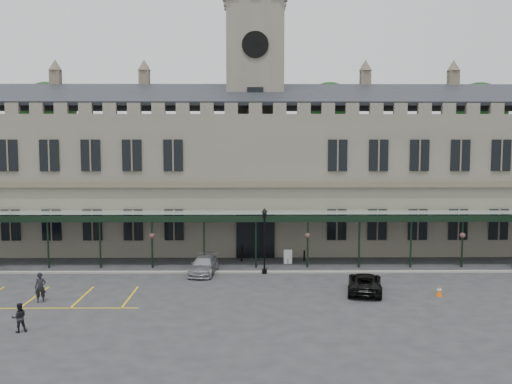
{
  "coord_description": "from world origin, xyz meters",
  "views": [
    {
      "loc": [
        -0.37,
        -36.21,
        9.85
      ],
      "look_at": [
        0.0,
        6.0,
        6.0
      ],
      "focal_mm": 40.0,
      "sensor_mm": 36.0,
      "label": 1
    }
  ],
  "objects_px": {
    "clock_tower": "(255,104)",
    "car_van": "(365,283)",
    "person_a": "(40,287)",
    "sign_board": "(288,257)",
    "person_b": "(19,318)",
    "car_taxi": "(204,265)",
    "traffic_cone": "(439,291)",
    "station_building": "(255,177)",
    "lamp_post_mid": "(264,235)"
  },
  "relations": [
    {
      "from": "car_taxi",
      "to": "car_van",
      "type": "xyz_separation_m",
      "value": [
        10.87,
        -5.25,
        -0.0
      ]
    },
    {
      "from": "person_b",
      "to": "car_taxi",
      "type": "bearing_deg",
      "value": -150.17
    },
    {
      "from": "lamp_post_mid",
      "to": "sign_board",
      "type": "height_order",
      "value": "lamp_post_mid"
    },
    {
      "from": "person_a",
      "to": "car_taxi",
      "type": "bearing_deg",
      "value": 22.85
    },
    {
      "from": "car_van",
      "to": "sign_board",
      "type": "bearing_deg",
      "value": -51.73
    },
    {
      "from": "station_building",
      "to": "sign_board",
      "type": "bearing_deg",
      "value": -70.83
    },
    {
      "from": "clock_tower",
      "to": "lamp_post_mid",
      "type": "distance_m",
      "value": 14.84
    },
    {
      "from": "car_van",
      "to": "person_a",
      "type": "xyz_separation_m",
      "value": [
        -20.2,
        -2.06,
        0.28
      ]
    },
    {
      "from": "sign_board",
      "to": "car_taxi",
      "type": "distance_m",
      "value": 7.25
    },
    {
      "from": "station_building",
      "to": "clock_tower",
      "type": "bearing_deg",
      "value": 90.0
    },
    {
      "from": "car_taxi",
      "to": "station_building",
      "type": "bearing_deg",
      "value": 76.37
    },
    {
      "from": "sign_board",
      "to": "car_taxi",
      "type": "height_order",
      "value": "car_taxi"
    },
    {
      "from": "station_building",
      "to": "lamp_post_mid",
      "type": "relative_size",
      "value": 12.26
    },
    {
      "from": "clock_tower",
      "to": "traffic_cone",
      "type": "distance_m",
      "value": 24.19
    },
    {
      "from": "clock_tower",
      "to": "person_b",
      "type": "height_order",
      "value": "clock_tower"
    },
    {
      "from": "car_taxi",
      "to": "traffic_cone",
      "type": "bearing_deg",
      "value": -15.53
    },
    {
      "from": "traffic_cone",
      "to": "car_van",
      "type": "relative_size",
      "value": 0.14
    },
    {
      "from": "traffic_cone",
      "to": "car_van",
      "type": "xyz_separation_m",
      "value": [
        -4.56,
        0.9,
        0.32
      ]
    },
    {
      "from": "station_building",
      "to": "clock_tower",
      "type": "xyz_separation_m",
      "value": [
        0.0,
        0.09,
        6.64
      ]
    },
    {
      "from": "clock_tower",
      "to": "person_a",
      "type": "xyz_separation_m",
      "value": [
        -13.2,
        -18.11,
        -12.2
      ]
    },
    {
      "from": "lamp_post_mid",
      "to": "clock_tower",
      "type": "bearing_deg",
      "value": 93.3
    },
    {
      "from": "person_a",
      "to": "clock_tower",
      "type": "bearing_deg",
      "value": 38.71
    },
    {
      "from": "station_building",
      "to": "person_b",
      "type": "bearing_deg",
      "value": -117.67
    },
    {
      "from": "lamp_post_mid",
      "to": "car_van",
      "type": "distance_m",
      "value": 8.6
    },
    {
      "from": "sign_board",
      "to": "person_a",
      "type": "xyz_separation_m",
      "value": [
        -15.77,
        -10.63,
        0.35
      ]
    },
    {
      "from": "car_taxi",
      "to": "person_b",
      "type": "distance_m",
      "value": 15.27
    },
    {
      "from": "lamp_post_mid",
      "to": "traffic_cone",
      "type": "relative_size",
      "value": 7.71
    },
    {
      "from": "clock_tower",
      "to": "car_van",
      "type": "bearing_deg",
      "value": -66.44
    },
    {
      "from": "lamp_post_mid",
      "to": "person_a",
      "type": "distance_m",
      "value": 15.78
    },
    {
      "from": "clock_tower",
      "to": "car_van",
      "type": "height_order",
      "value": "clock_tower"
    },
    {
      "from": "station_building",
      "to": "sign_board",
      "type": "distance_m",
      "value": 9.81
    },
    {
      "from": "car_taxi",
      "to": "person_b",
      "type": "height_order",
      "value": "person_b"
    },
    {
      "from": "lamp_post_mid",
      "to": "person_b",
      "type": "relative_size",
      "value": 3.22
    },
    {
      "from": "person_a",
      "to": "lamp_post_mid",
      "type": "bearing_deg",
      "value": 12.84
    },
    {
      "from": "traffic_cone",
      "to": "person_a",
      "type": "height_order",
      "value": "person_a"
    },
    {
      "from": "car_taxi",
      "to": "lamp_post_mid",
      "type": "bearing_deg",
      "value": 6.92
    },
    {
      "from": "station_building",
      "to": "traffic_cone",
      "type": "distance_m",
      "value": 21.36
    },
    {
      "from": "sign_board",
      "to": "traffic_cone",
      "type": "bearing_deg",
      "value": -45.63
    },
    {
      "from": "lamp_post_mid",
      "to": "traffic_cone",
      "type": "xyz_separation_m",
      "value": [
        10.94,
        -6.21,
        -2.59
      ]
    },
    {
      "from": "clock_tower",
      "to": "car_van",
      "type": "xyz_separation_m",
      "value": [
        7.0,
        -16.05,
        -12.48
      ]
    },
    {
      "from": "clock_tower",
      "to": "lamp_post_mid",
      "type": "height_order",
      "value": "clock_tower"
    },
    {
      "from": "sign_board",
      "to": "person_b",
      "type": "xyz_separation_m",
      "value": [
        -14.87,
        -16.06,
        0.2
      ]
    },
    {
      "from": "traffic_cone",
      "to": "car_taxi",
      "type": "height_order",
      "value": "car_taxi"
    },
    {
      "from": "sign_board",
      "to": "person_b",
      "type": "relative_size",
      "value": 0.76
    },
    {
      "from": "person_a",
      "to": "person_b",
      "type": "relative_size",
      "value": 1.2
    },
    {
      "from": "clock_tower",
      "to": "car_taxi",
      "type": "bearing_deg",
      "value": -109.69
    },
    {
      "from": "car_taxi",
      "to": "person_a",
      "type": "xyz_separation_m",
      "value": [
        -9.33,
        -7.31,
        0.28
      ]
    },
    {
      "from": "lamp_post_mid",
      "to": "person_b",
      "type": "distance_m",
      "value": 18.31
    },
    {
      "from": "car_van",
      "to": "clock_tower",
      "type": "bearing_deg",
      "value": -55.5
    },
    {
      "from": "sign_board",
      "to": "person_a",
      "type": "height_order",
      "value": "person_a"
    }
  ]
}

